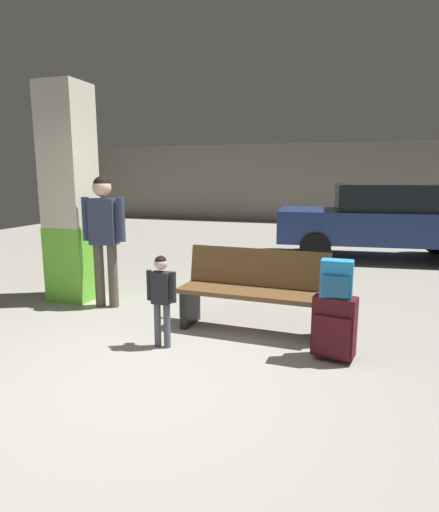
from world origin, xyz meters
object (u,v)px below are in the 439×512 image
(suitcase, at_px, (334,327))
(backpack_bright, at_px, (337,279))
(adult, at_px, (104,228))
(parked_car_near, at_px, (383,219))
(structural_pillar, at_px, (70,196))
(bench, at_px, (253,291))
(child, at_px, (161,291))

(suitcase, distance_m, backpack_bright, 0.45)
(backpack_bright, bearing_deg, adult, 163.88)
(suitcase, distance_m, parked_car_near, 5.53)
(structural_pillar, distance_m, suitcase, 3.84)
(structural_pillar, height_order, backpack_bright, structural_pillar)
(bench, bearing_deg, suitcase, -31.76)
(suitcase, height_order, backpack_bright, backpack_bright)
(structural_pillar, distance_m, child, 2.41)
(backpack_bright, xyz_separation_m, child, (-1.64, -0.19, -0.20))
(bench, xyz_separation_m, backpack_bright, (0.89, -0.55, 0.33))
(structural_pillar, relative_size, child, 3.09)
(child, xyz_separation_m, adult, (-1.26, 1.02, 0.47))
(bench, relative_size, adult, 0.97)
(suitcase, xyz_separation_m, adult, (-2.90, 0.84, 0.72))
(backpack_bright, bearing_deg, suitcase, 147.49)
(structural_pillar, relative_size, parked_car_near, 0.68)
(structural_pillar, bearing_deg, adult, -18.74)
(suitcase, bearing_deg, parked_car_near, 82.88)
(bench, bearing_deg, child, -135.41)
(bench, relative_size, backpack_bright, 4.78)
(bench, relative_size, parked_car_near, 0.38)
(bench, height_order, suitcase, bench)
(bench, xyz_separation_m, parked_car_near, (1.58, 4.91, 0.36))
(backpack_bright, distance_m, adult, 3.03)
(suitcase, distance_m, adult, 3.11)
(suitcase, height_order, adult, adult)
(child, relative_size, adult, 0.55)
(bench, distance_m, parked_car_near, 5.17)
(backpack_bright, bearing_deg, child, -173.57)
(structural_pillar, height_order, adult, structural_pillar)
(child, height_order, adult, adult)
(backpack_bright, relative_size, child, 0.37)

